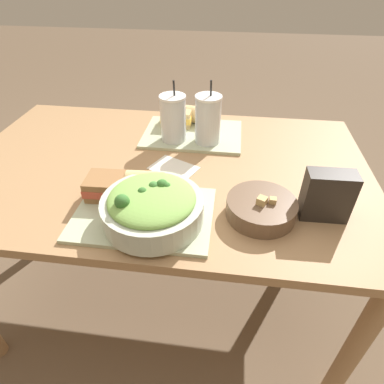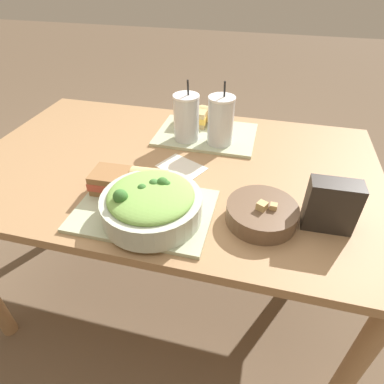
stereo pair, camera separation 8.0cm
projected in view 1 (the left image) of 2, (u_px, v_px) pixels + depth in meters
The scene contains 14 objects.
ground_plane at pixel (171, 290), 1.58m from camera, with size 12.00×12.00×0.00m, color brown.
dining_table at pixel (165, 186), 1.18m from camera, with size 1.43×0.89×0.73m.
tray_near at pixel (144, 214), 0.91m from camera, with size 0.39×0.27×0.01m.
tray_far at pixel (193, 134), 1.30m from camera, with size 0.39×0.27×0.01m.
salad_bowl at pixel (152, 206), 0.86m from camera, with size 0.28×0.28×0.11m.
soup_bowl at pixel (261, 208), 0.90m from camera, with size 0.20×0.20×0.07m.
sandwich_near at pixel (106, 186), 0.95m from camera, with size 0.12×0.10×0.06m.
baguette_near at pixel (147, 182), 0.96m from camera, with size 0.12×0.08×0.07m.
sandwich_far at pixel (178, 117), 1.34m from camera, with size 0.13×0.10×0.06m.
baguette_far at pixel (198, 115), 1.35m from camera, with size 0.12×0.09×0.07m.
drink_cup_dark at pixel (173, 120), 1.20m from camera, with size 0.10×0.10×0.23m.
drink_cup_red at pixel (208, 121), 1.19m from camera, with size 0.10×0.10×0.24m.
chip_bag at pixel (327, 196), 0.87m from camera, with size 0.13×0.06×0.15m.
napkin_folded at pixel (174, 168), 1.11m from camera, with size 0.19×0.16×0.00m.
Camera 1 is at (0.22, -0.93, 1.35)m, focal length 30.00 mm.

